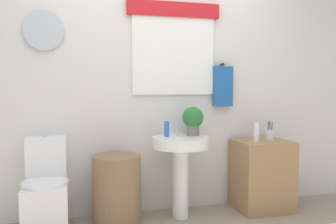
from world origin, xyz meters
TOP-DOWN VIEW (x-y plane):
  - back_wall at (0.00, 1.15)m, footprint 4.40×0.18m
  - toilet at (-0.98, 0.89)m, footprint 0.38×0.51m
  - laundry_hamper at (-0.38, 0.85)m, footprint 0.43×0.43m
  - pedestal_sink at (0.21, 0.85)m, footprint 0.53×0.53m
  - faucet at (0.21, 0.97)m, footprint 0.03×0.03m
  - wooden_cabinet at (1.06, 0.85)m, footprint 0.52×0.44m
  - soap_bottle at (0.09, 0.90)m, footprint 0.05×0.05m
  - potted_plant at (0.35, 0.91)m, footprint 0.20×0.20m
  - lotion_bottle at (0.97, 0.81)m, footprint 0.05×0.05m
  - toothbrush_cup at (1.15, 0.87)m, footprint 0.08×0.08m

SIDE VIEW (x-z plane):
  - toilet at x=-0.98m, z-range -0.10..0.70m
  - laundry_hamper at x=-0.38m, z-range 0.00..0.62m
  - wooden_cabinet at x=1.06m, z-range 0.00..0.69m
  - pedestal_sink at x=0.21m, z-range 0.20..0.96m
  - toothbrush_cup at x=1.15m, z-range 0.65..0.84m
  - lotion_bottle at x=0.97m, z-range 0.69..0.87m
  - faucet at x=0.21m, z-range 0.76..0.86m
  - soap_bottle at x=0.09m, z-range 0.76..0.90m
  - potted_plant at x=0.35m, z-range 0.78..1.05m
  - back_wall at x=0.00m, z-range 0.01..2.61m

